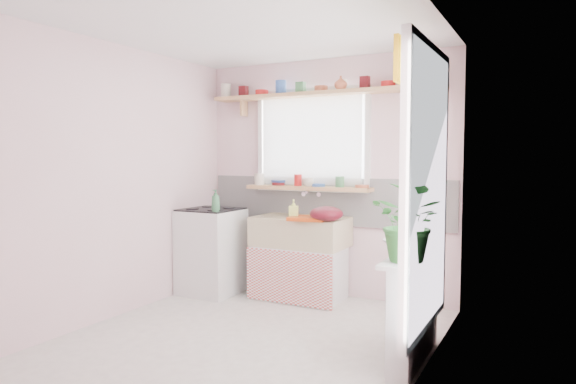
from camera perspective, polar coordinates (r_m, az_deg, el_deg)
The scene contains 19 objects.
room at distance 4.54m, azimuth 8.17°, elevation 2.61°, with size 3.20×3.20×3.20m.
sink_unit at distance 5.36m, azimuth 1.36°, elevation -7.26°, with size 0.95×0.65×1.11m.
cooker at distance 5.63m, azimuth -8.51°, elevation -6.45°, with size 0.58×0.58×0.93m.
radiator_ledge at distance 3.88m, azimuth 13.81°, elevation -12.29°, with size 0.22×0.95×0.78m.
windowsill at distance 5.43m, azimuth 2.24°, elevation 0.44°, with size 1.40×0.22×0.04m, color tan.
pine_shelf at distance 5.39m, azimuth 3.69°, elevation 10.84°, with size 2.52×0.24×0.04m, color tan.
shelf_crockery at distance 5.40m, azimuth 3.70°, elevation 11.63°, with size 2.47×0.11×0.12m.
sill_crockery at distance 5.45m, azimuth 1.77°, elevation 1.23°, with size 1.35×0.11×0.12m.
dish_tray at distance 5.04m, azimuth 2.25°, elevation -2.95°, with size 0.36×0.27×0.04m, color #CE4612.
colander at distance 4.95m, azimuth 4.28°, elevation -2.43°, with size 0.33×0.33×0.15m, color #560E1A.
jade_plant at distance 3.49m, azimuth 13.47°, elevation -3.32°, with size 0.48×0.41×0.53m, color #2B6B2B.
fruit_bowl at distance 3.96m, azimuth 13.23°, elevation -5.72°, with size 0.34×0.34×0.08m, color silver.
herb_pot at distance 3.95m, azimuth 15.05°, elevation -4.96°, with size 0.10×0.07×0.19m, color #28642A.
soap_bottle_sink at distance 5.10m, azimuth 0.62°, elevation -1.95°, with size 0.09×0.09×0.20m, color #E4F66D.
sill_cup at distance 5.38m, azimuth 2.29°, elevation 1.08°, with size 0.11×0.11×0.09m, color beige.
sill_bowl at distance 5.66m, azimuth -1.00°, elevation 1.07°, with size 0.18×0.18×0.06m, color #2E5096.
shelf_vase at distance 5.25m, azimuth 5.88°, elevation 11.98°, with size 0.13×0.13×0.14m, color #B95939.
cooker_bottle at distance 5.25m, azimuth -8.05°, elevation -0.96°, with size 0.09×0.09×0.23m, color #3D7A4E.
fruit at distance 3.95m, azimuth 13.35°, elevation -4.81°, with size 0.20×0.14×0.10m.
Camera 1 is at (2.17, -3.42, 1.48)m, focal length 32.00 mm.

